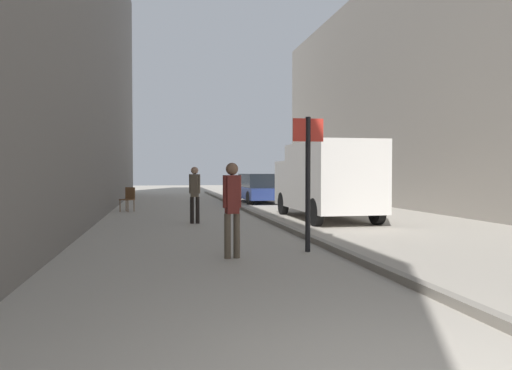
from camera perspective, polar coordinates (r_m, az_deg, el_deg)
The scene contains 9 objects.
ground_plane at distance 14.73m, azimuth -4.83°, elevation -4.42°, with size 80.00×80.00×0.00m, color #A8A093.
building_facade_across at distance 18.84m, azimuth 26.47°, elevation 13.06°, with size 2.83×40.00×10.68m, color gray.
kerb_strip at distance 14.99m, azimuth 1.19°, elevation -4.08°, with size 0.16×40.00×0.12m, color gray.
pedestrian_main_foreground at distance 14.10m, azimuth -7.47°, elevation -0.70°, with size 0.33×0.23×1.70m.
pedestrian_mid_block at distance 8.36m, azimuth -2.93°, elevation -2.22°, with size 0.34×0.22×1.71m.
delivery_van at distance 15.45m, azimuth 8.45°, elevation 0.76°, with size 2.12×5.39×2.47m.
parked_car at distance 23.60m, azimuth 0.28°, elevation -0.42°, with size 2.04×4.30×1.45m.
street_sign_post at distance 9.07m, azimuth 6.33°, elevation 1.60°, with size 0.60×0.10×2.60m.
cafe_chair_near_window at distance 18.96m, azimuth -15.26°, elevation -1.47°, with size 0.61×0.61×0.94m.
Camera 1 is at (-1.74, -2.55, 1.54)m, focal length 32.89 mm.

